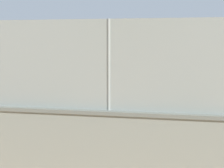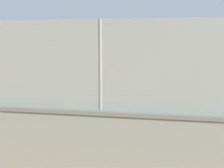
{
  "view_description": "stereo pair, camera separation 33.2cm",
  "coord_description": "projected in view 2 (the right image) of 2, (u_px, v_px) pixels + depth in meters",
  "views": [
    {
      "loc": [
        -2.14,
        19.66,
        2.88
      ],
      "look_at": [
        0.25,
        6.34,
        1.21
      ],
      "focal_mm": 54.41,
      "sensor_mm": 36.0,
      "label": 1
    },
    {
      "loc": [
        -2.47,
        19.59,
        2.88
      ],
      "look_at": [
        0.25,
        6.34,
        1.21
      ],
      "focal_mm": 54.41,
      "sensor_mm": 36.0,
      "label": 2
    }
  ],
  "objects": [
    {
      "name": "player_foreground_swinging",
      "position": [
        114.0,
        73.0,
        20.63
      ],
      "size": [
        1.28,
        0.78,
        1.67
      ],
      "color": "black",
      "rests_on": "ground_plane"
    },
    {
      "name": "ground_plane",
      "position": [
        138.0,
        91.0,
        19.9
      ],
      "size": [
        260.0,
        260.0,
        0.0
      ],
      "primitive_type": "plane",
      "color": "tan"
    },
    {
      "name": "player_crossing_court",
      "position": [
        109.0,
        79.0,
        18.33
      ],
      "size": [
        0.73,
        1.04,
        1.58
      ],
      "color": "#591919",
      "rests_on": "ground_plane"
    },
    {
      "name": "perimeter_wall",
      "position": [
        101.0,
        146.0,
        6.98
      ],
      "size": [
        24.64,
        0.91,
        1.51
      ],
      "color": "gray",
      "rests_on": "ground_plane"
    },
    {
      "name": "courtside_bench",
      "position": [
        141.0,
        140.0,
        8.43
      ],
      "size": [
        1.61,
        0.42,
        0.87
      ],
      "color": "#4C6B4C",
      "rests_on": "ground_plane"
    },
    {
      "name": "player_at_service_line",
      "position": [
        147.0,
        80.0,
        17.7
      ],
      "size": [
        0.72,
        1.19,
        1.53
      ],
      "color": "#B2B2B2",
      "rests_on": "ground_plane"
    },
    {
      "name": "fence_panel_on_wall",
      "position": [
        101.0,
        65.0,
        6.78
      ],
      "size": [
        24.21,
        0.61,
        1.83
      ],
      "color": "gray",
      "rests_on": "perimeter_wall"
    },
    {
      "name": "sports_ball",
      "position": [
        126.0,
        100.0,
        16.7
      ],
      "size": [
        0.08,
        0.08,
        0.08
      ],
      "primitive_type": "sphere",
      "color": "white",
      "rests_on": "ground_plane"
    }
  ]
}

